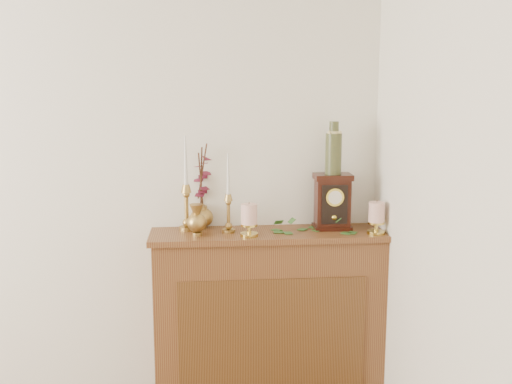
{
  "coord_description": "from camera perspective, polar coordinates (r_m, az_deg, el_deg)",
  "views": [
    {
      "loc": [
        1.06,
        -0.92,
        1.68
      ],
      "look_at": [
        1.33,
        2.05,
        1.15
      ],
      "focal_mm": 42.0,
      "sensor_mm": 36.0,
      "label": 1
    }
  ],
  "objects": [
    {
      "name": "candlestick_left",
      "position": [
        3.14,
        -6.65,
        -0.75
      ],
      "size": [
        0.08,
        0.08,
        0.5
      ],
      "rotation": [
        0.0,
        0.0,
        0.13
      ],
      "color": "tan",
      "rests_on": "console_shelf"
    },
    {
      "name": "pillar_candle_left",
      "position": [
        3.01,
        -0.66,
        -2.52
      ],
      "size": [
        0.09,
        0.09,
        0.18
      ],
      "rotation": [
        0.0,
        0.0,
        -0.3
      ],
      "color": "gold",
      "rests_on": "console_shelf"
    },
    {
      "name": "pillar_candle_right",
      "position": [
        3.12,
        11.4,
        -2.28
      ],
      "size": [
        0.09,
        0.09,
        0.18
      ],
      "rotation": [
        0.0,
        0.0,
        0.33
      ],
      "color": "gold",
      "rests_on": "console_shelf"
    },
    {
      "name": "candlestick_center",
      "position": [
        3.08,
        -2.65,
        -1.43
      ],
      "size": [
        0.07,
        0.07,
        0.41
      ],
      "rotation": [
        0.0,
        0.0,
        -0.29
      ],
      "color": "tan",
      "rests_on": "console_shelf"
    },
    {
      "name": "console_shelf",
      "position": [
        3.28,
        1.24,
        -12.17
      ],
      "size": [
        1.24,
        0.34,
        0.93
      ],
      "color": "brown",
      "rests_on": "ground"
    },
    {
      "name": "ceramic_vase",
      "position": [
        3.15,
        7.39,
        3.93
      ],
      "size": [
        0.08,
        0.08,
        0.27
      ],
      "rotation": [
        0.0,
        0.0,
        -0.02
      ],
      "color": "#172F22",
      "rests_on": "mantel_clock"
    },
    {
      "name": "ivy_garland",
      "position": [
        3.17,
        5.85,
        -3.37
      ],
      "size": [
        0.42,
        0.18,
        0.08
      ],
      "rotation": [
        0.0,
        0.0,
        0.01
      ],
      "color": "#326325",
      "rests_on": "console_shelf"
    },
    {
      "name": "bud_vase",
      "position": [
        3.04,
        -5.66,
        -2.69
      ],
      "size": [
        0.1,
        0.1,
        0.16
      ],
      "rotation": [
        0.0,
        0.0,
        -0.35
      ],
      "color": "tan",
      "rests_on": "console_shelf"
    },
    {
      "name": "mantel_clock",
      "position": [
        3.18,
        7.29,
        -0.96
      ],
      "size": [
        0.2,
        0.14,
        0.29
      ],
      "rotation": [
        0.0,
        0.0,
        -0.02
      ],
      "color": "#33100A",
      "rests_on": "console_shelf"
    },
    {
      "name": "ginger_jar",
      "position": [
        3.21,
        -5.15,
        0.27
      ],
      "size": [
        0.19,
        0.2,
        0.46
      ],
      "rotation": [
        0.0,
        0.0,
        0.1
      ],
      "color": "tan",
      "rests_on": "console_shelf"
    }
  ]
}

